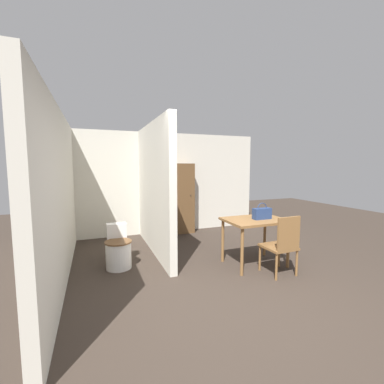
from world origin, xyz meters
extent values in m
plane|color=#382D26|center=(0.00, 0.00, 0.00)|extent=(16.00, 16.00, 0.00)
cube|color=beige|center=(0.00, 3.80, 1.25)|extent=(5.09, 0.12, 2.50)
cube|color=beige|center=(-2.10, 1.87, 1.25)|extent=(0.12, 4.74, 2.50)
cube|color=beige|center=(-0.54, 2.43, 1.25)|extent=(0.12, 2.63, 2.50)
cube|color=brown|center=(0.90, 1.10, 0.77)|extent=(1.01, 0.75, 0.04)
cylinder|color=brown|center=(0.45, 0.78, 0.38)|extent=(0.05, 0.05, 0.75)
cylinder|color=brown|center=(1.34, 0.78, 0.38)|extent=(0.05, 0.05, 0.75)
cylinder|color=brown|center=(0.45, 1.41, 0.38)|extent=(0.05, 0.05, 0.75)
cylinder|color=brown|center=(1.34, 1.41, 0.38)|extent=(0.05, 0.05, 0.75)
cube|color=brown|center=(1.03, 0.66, 0.43)|extent=(0.46, 0.46, 0.04)
cube|color=brown|center=(1.04, 0.45, 0.69)|extent=(0.41, 0.04, 0.50)
cylinder|color=brown|center=(0.83, 0.85, 0.20)|extent=(0.04, 0.04, 0.41)
cylinder|color=brown|center=(1.22, 0.86, 0.20)|extent=(0.04, 0.04, 0.41)
cylinder|color=brown|center=(0.84, 0.46, 0.20)|extent=(0.04, 0.04, 0.41)
cylinder|color=brown|center=(1.23, 0.47, 0.20)|extent=(0.04, 0.04, 0.41)
cylinder|color=white|center=(-1.29, 1.77, 0.22)|extent=(0.41, 0.41, 0.43)
cylinder|color=brown|center=(-1.29, 1.77, 0.45)|extent=(0.44, 0.44, 0.02)
cube|color=white|center=(-1.29, 2.04, 0.56)|extent=(0.33, 0.18, 0.26)
cube|color=navy|center=(1.00, 1.06, 0.88)|extent=(0.32, 0.13, 0.19)
torus|color=navy|center=(1.00, 1.06, 0.98)|extent=(0.19, 0.01, 0.19)
cube|color=brown|center=(0.45, 3.55, 0.87)|extent=(0.52, 0.35, 1.74)
sphere|color=black|center=(0.59, 3.36, 0.96)|extent=(0.02, 0.02, 0.02)
camera|label=1|loc=(-1.64, -2.50, 1.70)|focal=24.00mm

